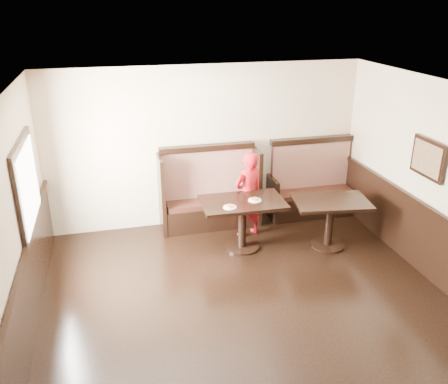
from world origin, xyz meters
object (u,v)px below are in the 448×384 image
object	(u,v)px
booth_main	(209,197)
table_main	(242,212)
booth_neighbor	(311,190)
table_neighbor	(330,212)
child	(248,195)

from	to	relation	value
booth_main	table_main	bearing A→B (deg)	-71.66
booth_neighbor	table_main	distance (m)	1.90
table_neighbor	table_main	bearing A→B (deg)	176.71
table_neighbor	booth_main	bearing A→B (deg)	151.75
booth_neighbor	table_neighbor	world-z (taller)	booth_neighbor
booth_main	booth_neighbor	world-z (taller)	same
table_main	booth_main	bearing A→B (deg)	109.25
booth_neighbor	child	size ratio (longest dim) A/B	1.11
booth_main	table_neighbor	distance (m)	2.13
booth_neighbor	table_neighbor	xyz separation A→B (m)	(-0.24, -1.26, 0.13)
table_neighbor	child	size ratio (longest dim) A/B	0.86
booth_main	table_neighbor	bearing A→B (deg)	-36.42
child	booth_main	bearing A→B (deg)	-64.04
booth_neighbor	child	bearing A→B (deg)	-158.74
booth_neighbor	table_main	world-z (taller)	booth_neighbor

